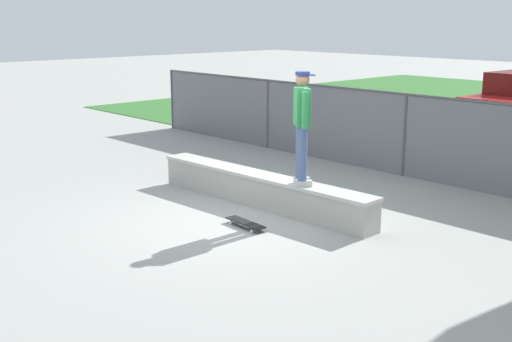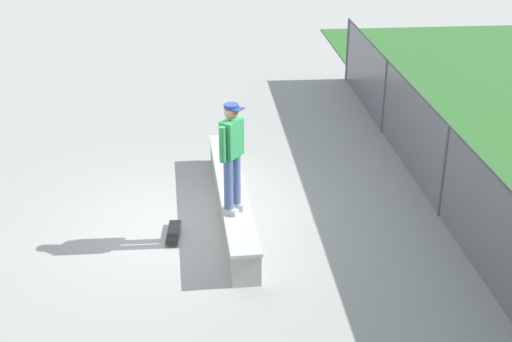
% 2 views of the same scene
% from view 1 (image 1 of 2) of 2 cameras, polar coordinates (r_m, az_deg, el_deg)
% --- Properties ---
extents(ground_plane, '(80.00, 80.00, 0.00)m').
position_cam_1_polar(ground_plane, '(10.64, -1.80, -4.46)').
color(ground_plane, '#9E9E99').
extents(concrete_ledge, '(4.79, 0.67, 0.57)m').
position_cam_1_polar(concrete_ledge, '(11.47, 0.45, -1.63)').
color(concrete_ledge, '#A8A59E').
rests_on(concrete_ledge, ground).
extents(skateboarder, '(0.50, 0.43, 1.84)m').
position_cam_1_polar(skateboarder, '(10.49, 4.03, 4.26)').
color(skateboarder, beige).
rests_on(skateboarder, concrete_ledge).
extents(skateboard, '(0.81, 0.26, 0.09)m').
position_cam_1_polar(skateboard, '(10.35, -0.93, -4.55)').
color(skateboard, black).
rests_on(skateboard, ground).
extents(chainlink_fence, '(16.41, 0.07, 1.73)m').
position_cam_1_polar(chainlink_fence, '(13.82, 12.86, 3.41)').
color(chainlink_fence, '#4C4C51').
rests_on(chainlink_fence, ground).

